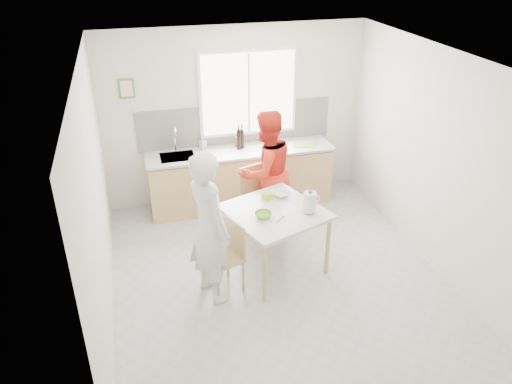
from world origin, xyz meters
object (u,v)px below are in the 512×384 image
at_px(dining_table, 274,217).
at_px(wine_bottle_a, 239,139).
at_px(bowl_green, 263,215).
at_px(person_red, 266,172).
at_px(chair_left, 227,253).
at_px(wine_bottle_b, 242,138).
at_px(chair_far, 258,197).
at_px(bowl_white, 281,194).
at_px(milk_jug, 310,202).
at_px(person_white, 209,228).

distance_m(dining_table, wine_bottle_a, 1.82).
distance_m(dining_table, bowl_green, 0.24).
bearing_deg(person_red, wine_bottle_a, -96.46).
relative_size(chair_left, wine_bottle_b, 2.94).
relative_size(dining_table, chair_far, 1.40).
xyz_separation_m(wine_bottle_a, wine_bottle_b, (0.06, 0.04, -0.01)).
bearing_deg(chair_far, wine_bottle_b, 70.23).
height_order(dining_table, wine_bottle_a, wine_bottle_a).
relative_size(chair_left, bowl_white, 3.81).
height_order(dining_table, milk_jug, milk_jug).
bearing_deg(wine_bottle_b, person_red, -80.64).
relative_size(person_white, milk_jug, 6.72).
bearing_deg(wine_bottle_b, dining_table, -91.18).
height_order(chair_left, wine_bottle_a, wine_bottle_a).
height_order(person_white, bowl_white, person_white).
bearing_deg(chair_left, person_white, -90.00).
height_order(person_white, wine_bottle_a, person_white).
xyz_separation_m(chair_left, chair_far, (0.69, 1.13, 0.06)).
xyz_separation_m(dining_table, bowl_white, (0.20, 0.34, 0.12)).
relative_size(bowl_white, milk_jug, 0.85).
distance_m(dining_table, wine_bottle_b, 1.85).
distance_m(chair_left, person_red, 1.52).
xyz_separation_m(chair_left, person_white, (-0.21, -0.08, 0.43)).
bearing_deg(milk_jug, person_white, 167.14).
relative_size(person_red, bowl_green, 8.84).
bearing_deg(bowl_green, person_white, -163.87).
height_order(bowl_green, wine_bottle_b, wine_bottle_b).
bearing_deg(chair_far, person_red, 14.96).
bearing_deg(chair_far, chair_left, -141.38).
bearing_deg(person_red, chair_left, 36.10).
height_order(chair_left, wine_bottle_b, wine_bottle_b).
bearing_deg(dining_table, chair_far, 87.19).
distance_m(chair_far, wine_bottle_a, 1.04).
relative_size(chair_far, person_red, 0.56).
relative_size(person_red, milk_jug, 6.47).
distance_m(chair_far, wine_bottle_b, 1.07).
xyz_separation_m(chair_left, wine_bottle_a, (0.62, 2.02, 0.59)).
bearing_deg(milk_jug, person_red, 81.00).
bearing_deg(wine_bottle_b, bowl_white, -83.95).
xyz_separation_m(dining_table, chair_far, (0.04, 0.90, -0.20)).
bearing_deg(bowl_white, dining_table, -120.03).
xyz_separation_m(person_red, wine_bottle_b, (-0.14, 0.84, 0.19)).
height_order(dining_table, person_white, person_white).
relative_size(dining_table, wine_bottle_b, 4.66).
height_order(chair_far, person_red, person_red).
bearing_deg(bowl_green, wine_bottle_a, 85.47).
bearing_deg(wine_bottle_b, milk_jug, -79.59).
height_order(chair_far, wine_bottle_b, wine_bottle_b).
height_order(dining_table, bowl_green, bowl_green).
relative_size(bowl_white, wine_bottle_a, 0.72).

